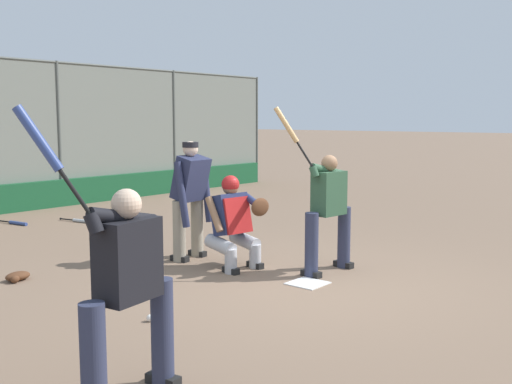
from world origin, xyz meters
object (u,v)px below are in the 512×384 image
Objects in this scene: batter_at_plate at (328,209)px; batter_on_deck at (127,289)px; spare_bat_by_padding at (16,223)px; spare_bat_near_backstop at (80,221)px; baseball_loose at (150,318)px; catcher_behind_plate at (234,221)px; fielding_glove_on_dirt at (17,276)px; umpire_home at (190,196)px.

batter_at_plate is 1.03× the size of batter_on_deck.
spare_bat_by_padding is (-3.19, -7.55, -0.82)m from batter_on_deck.
baseball_loose is at bearing -39.50° from spare_bat_near_backstop.
batter_at_plate is at bearing 174.23° from baseball_loose.
spare_bat_near_backstop is at bearing -129.74° from batter_on_deck.
catcher_behind_plate is 4.01× the size of fielding_glove_on_dirt.
batter_on_deck is 2.54× the size of spare_bat_by_padding.
batter_on_deck reaches higher than fielding_glove_on_dirt.
batter_at_plate is 4.07m from fielding_glove_on_dirt.
catcher_behind_plate is 1.52× the size of spare_bat_by_padding.
catcher_behind_plate is 2.39m from baseball_loose.
batter_at_plate reaches higher than baseball_loose.
fielding_glove_on_dirt is at bearing -37.41° from spare_bat_by_padding.
spare_bat_by_padding is 11.32× the size of baseball_loose.
batter_at_plate is 4.15m from batter_on_deck.
fielding_glove_on_dirt is at bearing -29.00° from catcher_behind_plate.
spare_bat_by_padding is at bearing -78.16° from batter_at_plate.
spare_bat_by_padding is at bearing -80.26° from catcher_behind_plate.
batter_on_deck is at bearing 45.33° from baseball_loose.
baseball_loose reaches higher than spare_bat_near_backstop.
fielding_glove_on_dirt is at bearing -26.59° from umpire_home.
catcher_behind_plate is at bearing -157.38° from batter_on_deck.
spare_bat_by_padding is at bearing -117.99° from fielding_glove_on_dirt.
spare_bat_by_padding is (0.20, -4.65, -0.89)m from umpire_home.
catcher_behind_plate is 4.84m from spare_bat_near_backstop.
batter_at_plate is at bearing -2.09° from spare_bat_by_padding.
baseball_loose is at bearing -143.18° from batter_on_deck.
spare_bat_near_backstop is 6.26m from baseball_loose.
umpire_home reaches higher than fielding_glove_on_dirt.
catcher_behind_plate reaches higher than fielding_glove_on_dirt.
spare_bat_near_backstop is 4.28m from fielding_glove_on_dirt.
batter_at_plate is 2.93m from baseball_loose.
spare_bat_by_padding is at bearing -107.24° from baseball_loose.
catcher_behind_plate is at bearing -55.17° from batter_at_plate.
batter_at_plate reaches higher than fielding_glove_on_dirt.
batter_on_deck is at bearing 17.93° from batter_at_plate.
batter_at_plate is at bearing -175.08° from batter_on_deck.
batter_on_deck is at bearing -32.32° from spare_bat_by_padding.
fielding_glove_on_dirt is (2.88, -2.75, -0.80)m from batter_at_plate.
baseball_loose is (2.17, 0.81, -0.62)m from catcher_behind_plate.
batter_on_deck reaches higher than spare_bat_near_backstop.
catcher_behind_plate reaches higher than baseball_loose.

